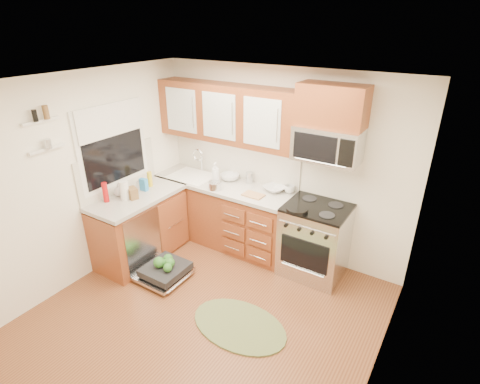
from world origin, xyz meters
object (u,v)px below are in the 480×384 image
Objects in this scene: bowl_b at (230,177)px; microwave at (328,144)px; skillet at (297,210)px; cutting_board at (253,195)px; bowl_a at (274,189)px; upper_cabinets at (227,113)px; sink at (192,184)px; paper_towel_roll at (124,190)px; stock_pot at (215,186)px; dishwasher at (164,271)px; cup at (290,189)px; rug at (239,325)px; range at (314,240)px.

microwave is at bearing -2.07° from bowl_b.
microwave is 0.83m from skillet.
bowl_a is at bearing 59.45° from cutting_board.
upper_cabinets reaches higher than sink.
microwave is 2.97× the size of skillet.
cutting_board is at bearing -26.65° from bowl_b.
sink is at bearing 172.29° from skillet.
paper_towel_roll reaches higher than cutting_board.
stock_pot reaches higher than skillet.
sink is 1.28m from bowl_a.
sink is 1.38m from dishwasher.
upper_cabinets is 3.31× the size of sink.
upper_cabinets is 15.02× the size of cup.
cup is (0.20, 0.05, 0.02)m from bowl_a.
microwave is 1.58m from stock_pot.
cup is at bearing 25.76° from stock_pot.
cup is (-0.20, 1.54, 0.97)m from rug.
cutting_board is 1.10× the size of paper_towel_roll.
upper_cabinets is 7.40× the size of bowl_a.
upper_cabinets is 1.21m from sink.
microwave reaches higher than cutting_board.
range is at bearing 0.30° from sink.
upper_cabinets is 7.57× the size of cutting_board.
bowl_b is at bearing -176.84° from cup.
paper_towel_roll reaches higher than bowl_b.
rug is at bearing -101.15° from microwave.
skillet is at bearing -12.02° from cutting_board.
range is 1.25× the size of microwave.
paper_towel_roll reaches higher than cup.
cutting_board reaches higher than sink.
microwave reaches higher than bowl_b.
bowl_b is at bearing 53.70° from upper_cabinets.
sink is at bearing 77.74° from paper_towel_roll.
dishwasher is at bearing -100.41° from stock_pot.
cutting_board is 0.61m from bowl_b.
bowl_a is (-0.52, 0.42, -0.02)m from skillet.
skillet is 2.16m from paper_towel_roll.
paper_towel_roll is at bearing -132.84° from stock_pot.
paper_towel_roll reaches higher than skillet.
dishwasher is at bearing -143.73° from range.
sink is at bearing -171.83° from bowl_a.
cutting_board is 0.32m from bowl_a.
paper_towel_roll is 1.80× the size of cup.
cup is at bearing 51.86° from dishwasher.
bowl_a is at bearing 0.00° from bowl_b.
bowl_b reaches higher than range.
bowl_b reaches higher than bowl_a.
cutting_board is 1.99× the size of cup.
upper_cabinets is 1.17m from bowl_a.
rug is at bearing -53.46° from bowl_b.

